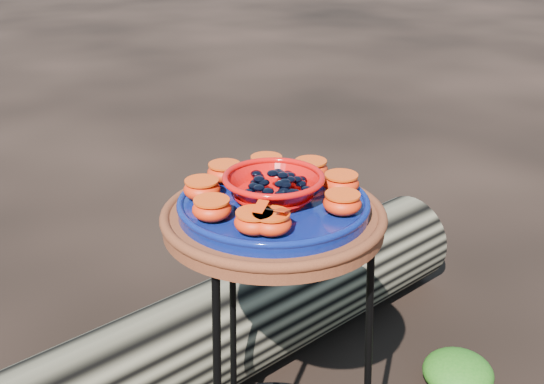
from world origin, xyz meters
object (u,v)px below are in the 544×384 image
plant_stand (273,371)px  driftwood_log (241,322)px  terracotta_saucer (274,220)px  cobalt_plate (274,207)px  red_bowl (274,189)px

plant_stand → driftwood_log: plant_stand is taller
terracotta_saucer → driftwood_log: 0.74m
cobalt_plate → red_bowl: red_bowl is taller
plant_stand → cobalt_plate: cobalt_plate is taller
terracotta_saucer → cobalt_plate: cobalt_plate is taller
plant_stand → driftwood_log: bearing=72.8°
plant_stand → red_bowl: red_bowl is taller
terracotta_saucer → red_bowl: bearing=0.0°
red_bowl → driftwood_log: red_bowl is taller
plant_stand → red_bowl: size_ratio=3.74×
plant_stand → cobalt_plate: size_ratio=1.87×
cobalt_plate → driftwood_log: size_ratio=0.23×
driftwood_log → plant_stand: bearing=-107.2°
cobalt_plate → red_bowl: 0.04m
plant_stand → driftwood_log: 0.52m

